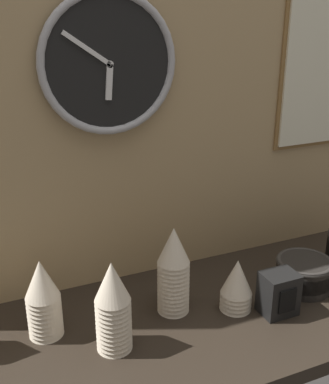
% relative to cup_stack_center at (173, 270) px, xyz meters
% --- Properties ---
extents(ground_plane, '(1.60, 0.56, 0.04)m').
position_rel_cup_stack_center_xyz_m(ground_plane, '(0.08, -0.04, -0.14)').
color(ground_plane, black).
extents(wall_tiled_back, '(1.60, 0.03, 1.05)m').
position_rel_cup_stack_center_xyz_m(wall_tiled_back, '(0.08, 0.22, 0.41)').
color(wall_tiled_back, tan).
rests_on(wall_tiled_back, ground_plane).
extents(cup_stack_center, '(0.08, 0.08, 0.24)m').
position_rel_cup_stack_center_xyz_m(cup_stack_center, '(0.00, 0.00, 0.00)').
color(cup_stack_center, beige).
rests_on(cup_stack_center, ground_plane).
extents(cup_stack_left, '(0.08, 0.08, 0.20)m').
position_rel_cup_stack_center_xyz_m(cup_stack_left, '(-0.33, 0.03, -0.02)').
color(cup_stack_left, beige).
rests_on(cup_stack_left, ground_plane).
extents(cup_stack_center_right, '(0.08, 0.08, 0.14)m').
position_rel_cup_stack_center_xyz_m(cup_stack_center_right, '(0.15, -0.06, -0.05)').
color(cup_stack_center_right, beige).
rests_on(cup_stack_center_right, ground_plane).
extents(cup_stack_center_left, '(0.08, 0.08, 0.23)m').
position_rel_cup_stack_center_xyz_m(cup_stack_center_left, '(-0.19, -0.08, -0.01)').
color(cup_stack_center_left, beige).
rests_on(cup_stack_center_left, ground_plane).
extents(bowl_stack_right, '(0.16, 0.16, 0.09)m').
position_rel_cup_stack_center_xyz_m(bowl_stack_right, '(0.38, -0.05, -0.07)').
color(bowl_stack_right, black).
rests_on(bowl_stack_right, ground_plane).
extents(wall_clock, '(0.35, 0.03, 0.35)m').
position_rel_cup_stack_center_xyz_m(wall_clock, '(-0.09, 0.19, 0.50)').
color(wall_clock, black).
extents(menu_board, '(0.35, 0.01, 0.48)m').
position_rel_cup_stack_center_xyz_m(menu_board, '(0.60, 0.20, 0.45)').
color(menu_board, olive).
extents(napkin_dispenser, '(0.09, 0.08, 0.11)m').
position_rel_cup_stack_center_xyz_m(napkin_dispenser, '(0.25, -0.12, -0.06)').
color(napkin_dispenser, black).
rests_on(napkin_dispenser, ground_plane).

